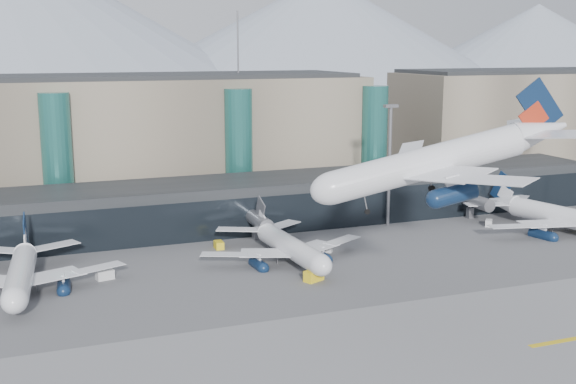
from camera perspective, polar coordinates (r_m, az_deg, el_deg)
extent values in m
plane|color=#515154|center=(101.45, 5.94, -10.20)|extent=(900.00, 900.00, 0.00)
cube|color=slate|center=(89.42, 10.38, -13.39)|extent=(400.00, 40.00, 0.04)
cube|color=gold|center=(100.58, 20.37, -11.05)|extent=(8.00, 1.00, 0.02)
cube|color=black|center=(151.83, -3.90, -0.91)|extent=(170.00, 18.00, 10.00)
cube|color=black|center=(143.77, -2.85, -2.00)|extent=(170.00, 0.40, 8.00)
cylinder|color=slate|center=(141.78, -2.59, -2.11)|extent=(2.80, 14.00, 2.80)
cube|color=slate|center=(142.51, -2.58, -3.28)|extent=(1.20, 1.20, 2.40)
cylinder|color=slate|center=(164.04, 14.23, -0.59)|extent=(2.80, 14.00, 2.80)
cube|color=slate|center=(164.67, 14.18, -1.62)|extent=(1.20, 1.20, 2.40)
cube|color=gray|center=(176.33, -14.85, 3.75)|extent=(130.00, 30.00, 30.00)
cube|color=black|center=(175.06, -15.11, 8.78)|extent=(123.50, 28.00, 1.00)
cube|color=gray|center=(223.22, 17.55, 5.13)|extent=(70.00, 30.00, 30.00)
cube|color=black|center=(222.22, 17.79, 9.10)|extent=(66.50, 28.00, 1.00)
cylinder|color=#256963|center=(159.89, -17.76, 2.48)|extent=(6.40, 6.40, 28.00)
cylinder|color=#256963|center=(166.76, -3.91, 3.34)|extent=(6.40, 6.40, 28.00)
cylinder|color=#256963|center=(180.00, 6.83, 3.88)|extent=(6.40, 6.40, 28.00)
cylinder|color=slate|center=(181.91, -3.98, 11.59)|extent=(0.40, 0.40, 16.00)
cone|color=gray|center=(506.51, 2.83, 11.94)|extent=(340.00, 340.00, 85.00)
cone|color=gray|center=(601.69, 19.01, 10.54)|extent=(300.00, 300.00, 70.00)
cylinder|color=slate|center=(152.87, 8.00, 1.96)|extent=(0.70, 0.70, 25.00)
cube|color=slate|center=(151.33, 8.14, 6.74)|extent=(3.00, 1.20, 0.60)
cylinder|color=silver|center=(94.34, 11.97, 3.33)|extent=(25.59, 8.18, 4.18)
ellipsoid|color=silver|center=(90.06, 4.58, 3.17)|extent=(6.45, 5.07, 4.18)
cone|color=silver|center=(101.87, 20.40, 3.56)|extent=(7.79, 5.29, 4.18)
cube|color=silver|center=(87.14, 15.40, 2.06)|extent=(10.80, 19.02, 0.21)
cylinder|color=#0E213F|center=(88.77, 13.87, 0.91)|extent=(5.35, 3.08, 2.30)
cube|color=silver|center=(103.35, 10.89, 3.67)|extent=(15.21, 18.36, 0.21)
cylinder|color=#0E213F|center=(101.13, 10.55, 2.29)|extent=(5.35, 3.08, 2.30)
cube|color=silver|center=(106.12, 18.97, 4.06)|extent=(8.54, 9.65, 0.17)
cube|color=#0E213F|center=(101.70, 20.70, 5.43)|extent=(6.21, 1.25, 7.36)
cube|color=#B42C16|center=(101.25, 20.13, 4.73)|extent=(4.17, 0.96, 4.03)
cylinder|color=slate|center=(91.60, 6.83, 1.54)|extent=(0.17, 0.17, 3.35)
cylinder|color=black|center=(91.86, 6.80, 0.64)|extent=(0.78, 0.38, 0.74)
cylinder|color=black|center=(93.18, 13.09, 0.58)|extent=(1.00, 0.52, 0.95)
cylinder|color=black|center=(97.68, 11.87, 1.12)|extent=(1.00, 0.52, 0.95)
cylinder|color=silver|center=(119.62, -20.37, -5.37)|extent=(5.62, 23.06, 3.78)
ellipsoid|color=silver|center=(108.74, -20.77, -7.05)|extent=(4.20, 5.58, 3.78)
cone|color=silver|center=(133.70, -19.96, -3.53)|extent=(4.30, 6.81, 3.78)
cube|color=silver|center=(120.97, -16.43, -5.24)|extent=(17.21, 10.87, 0.19)
cylinder|color=#0E213F|center=(120.32, -17.32, -6.34)|extent=(2.44, 4.72, 2.08)
cube|color=silver|center=(133.39, -18.01, -3.35)|extent=(9.08, 6.35, 0.15)
cube|color=#0E213F|center=(133.30, -20.04, -2.24)|extent=(0.68, 5.65, 6.66)
cube|color=silver|center=(132.61, -20.03, -2.81)|extent=(0.57, 3.79, 3.64)
cylinder|color=slate|center=(112.74, -20.55, -7.71)|extent=(0.15, 0.15, 3.03)
cylinder|color=black|center=(113.17, -20.50, -8.34)|extent=(0.29, 0.69, 0.67)
cylinder|color=black|center=(121.49, -19.14, -6.90)|extent=(0.40, 0.89, 0.86)
cylinder|color=black|center=(121.85, -21.29, -7.00)|extent=(0.40, 0.89, 0.86)
cylinder|color=silver|center=(127.34, -0.11, -3.69)|extent=(4.93, 22.45, 3.69)
ellipsoid|color=silver|center=(117.62, 2.11, -4.98)|extent=(3.98, 5.37, 3.69)
cone|color=silver|center=(140.10, -2.49, -2.23)|extent=(4.04, 6.56, 3.69)
cube|color=silver|center=(132.19, 2.77, -3.41)|extent=(16.58, 12.29, 0.18)
cylinder|color=#0E213F|center=(130.76, 2.27, -4.43)|extent=(2.28, 4.56, 2.03)
cube|color=silver|center=(141.70, -0.81, -1.98)|extent=(8.73, 7.01, 0.15)
cube|color=silver|center=(126.03, -3.72, -4.16)|extent=(16.79, 10.93, 0.18)
cylinder|color=#0E213F|center=(126.06, -2.69, -5.04)|extent=(2.28, 4.56, 2.03)
cube|color=silver|center=(138.53, -4.20, -2.33)|extent=(8.85, 6.36, 0.15)
cube|color=slate|center=(139.72, -2.55, -1.02)|extent=(0.53, 5.52, 6.50)
cube|color=silver|center=(139.10, -2.40, -1.54)|extent=(0.46, 3.70, 3.55)
cylinder|color=slate|center=(121.19, 1.40, -5.66)|extent=(0.15, 0.15, 2.95)
cylinder|color=black|center=(121.58, 1.40, -6.24)|extent=(0.27, 0.67, 0.66)
cylinder|color=black|center=(130.06, 0.62, -5.06)|extent=(0.37, 0.86, 0.84)
cylinder|color=black|center=(128.34, -1.19, -5.29)|extent=(0.37, 0.86, 0.84)
cylinder|color=silver|center=(157.66, 20.48, -1.28)|extent=(9.68, 25.51, 4.18)
cone|color=silver|center=(167.33, 16.01, -0.22)|extent=(5.67, 7.95, 4.18)
cube|color=silver|center=(166.05, 21.79, -1.01)|extent=(17.98, 15.88, 0.21)
cylinder|color=#0E213F|center=(163.95, 21.72, -1.91)|extent=(3.36, 5.43, 2.30)
cube|color=silver|center=(171.11, 17.11, 0.03)|extent=(9.44, 8.85, 0.17)
cube|color=silver|center=(151.80, 17.91, -1.84)|extent=(18.89, 9.78, 0.21)
cylinder|color=#0E213F|center=(153.09, 18.79, -2.61)|extent=(3.36, 5.43, 2.30)
cube|color=silver|center=(163.53, 14.87, -0.35)|extent=(9.98, 5.93, 0.17)
cube|color=#0E213F|center=(166.95, 15.98, 0.92)|extent=(1.63, 6.14, 7.35)
cube|color=silver|center=(166.49, 16.24, 0.44)|extent=(1.21, 4.13, 4.02)
cylinder|color=black|center=(161.17, 20.59, -2.55)|extent=(0.57, 1.01, 0.95)
cylinder|color=black|center=(157.21, 19.52, -2.81)|extent=(0.57, 1.01, 0.95)
cube|color=silver|center=(122.03, -14.26, -6.36)|extent=(3.05, 2.13, 1.56)
cube|color=yellow|center=(136.51, -5.48, -4.19)|extent=(1.58, 2.51, 1.42)
cube|color=silver|center=(158.53, 15.58, -2.38)|extent=(2.55, 2.69, 1.38)
cube|color=silver|center=(133.96, 3.01, -4.47)|extent=(2.64, 2.46, 1.34)
cube|color=yellow|center=(117.59, 2.05, -6.62)|extent=(3.65, 2.88, 1.79)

